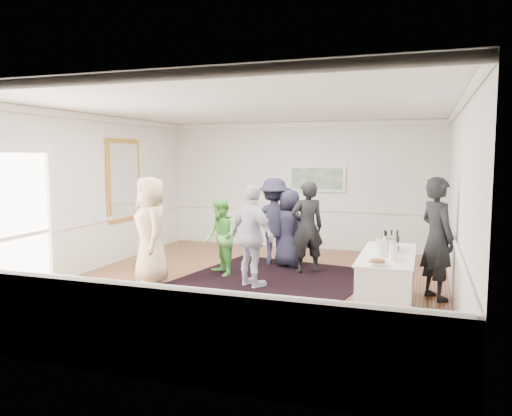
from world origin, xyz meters
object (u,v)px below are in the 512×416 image
(bartender, at_px, (437,238))
(guest_navy, at_px, (289,228))
(guest_green, at_px, (221,237))
(guest_lilac, at_px, (252,236))
(guest_dark_b, at_px, (307,227))
(nut_bowl, at_px, (378,262))
(guest_tan, at_px, (151,230))
(guest_dark_a, at_px, (274,222))
(ice_bucket, at_px, (389,244))
(serving_table, at_px, (387,281))

(bartender, bearing_deg, guest_navy, 27.64)
(guest_green, relative_size, guest_lilac, 0.83)
(guest_dark_b, xyz_separation_m, nut_bowl, (1.63, -2.75, -0.04))
(guest_tan, bearing_deg, nut_bowl, 32.58)
(guest_lilac, distance_m, guest_navy, 1.82)
(bartender, relative_size, guest_green, 1.32)
(guest_lilac, relative_size, guest_dark_a, 0.98)
(bartender, height_order, nut_bowl, bartender)
(guest_dark_a, xyz_separation_m, nut_bowl, (2.47, -3.26, -0.05))
(ice_bucket, distance_m, nut_bowl, 1.06)
(guest_tan, relative_size, guest_lilac, 1.07)
(serving_table, distance_m, bartender, 1.21)
(guest_lilac, bearing_deg, guest_navy, -65.73)
(bartender, bearing_deg, guest_green, 50.30)
(guest_dark_a, bearing_deg, nut_bowl, 111.87)
(serving_table, height_order, guest_navy, guest_navy)
(guest_tan, height_order, ice_bucket, guest_tan)
(guest_dark_a, bearing_deg, bartender, 138.42)
(nut_bowl, bearing_deg, guest_tan, 165.83)
(guest_green, height_order, nut_bowl, guest_green)
(bartender, relative_size, ice_bucket, 7.74)
(serving_table, distance_m, guest_dark_b, 2.58)
(guest_green, height_order, guest_navy, guest_navy)
(serving_table, distance_m, guest_dark_a, 3.53)
(guest_dark_a, relative_size, guest_navy, 1.14)
(bartender, height_order, guest_dark_a, bartender)
(serving_table, height_order, ice_bucket, ice_bucket)
(guest_tan, xyz_separation_m, guest_green, (1.00, 0.94, -0.22))
(guest_dark_b, relative_size, guest_navy, 1.13)
(guest_navy, height_order, nut_bowl, guest_navy)
(serving_table, relative_size, guest_green, 1.38)
(guest_green, bearing_deg, nut_bowl, 13.99)
(guest_green, distance_m, guest_dark_b, 1.73)
(guest_lilac, distance_m, guest_dark_a, 1.90)
(guest_tan, distance_m, guest_navy, 2.97)
(guest_dark_b, distance_m, nut_bowl, 3.19)
(guest_lilac, distance_m, nut_bowl, 2.68)
(serving_table, xyz_separation_m, ice_bucket, (0.00, 0.18, 0.54))
(bartender, distance_m, ice_bucket, 0.93)
(guest_green, bearing_deg, bartender, 41.06)
(serving_table, height_order, bartender, bartender)
(serving_table, height_order, guest_lilac, guest_lilac)
(serving_table, distance_m, nut_bowl, 0.99)
(guest_lilac, bearing_deg, ice_bucket, -157.32)
(guest_tan, bearing_deg, guest_navy, 92.50)
(serving_table, height_order, guest_dark_b, guest_dark_b)
(guest_navy, bearing_deg, guest_dark_b, 165.77)
(bartender, xyz_separation_m, nut_bowl, (-0.79, -1.65, -0.12))
(bartender, distance_m, guest_navy, 3.29)
(guest_tan, bearing_deg, bartender, 53.53)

